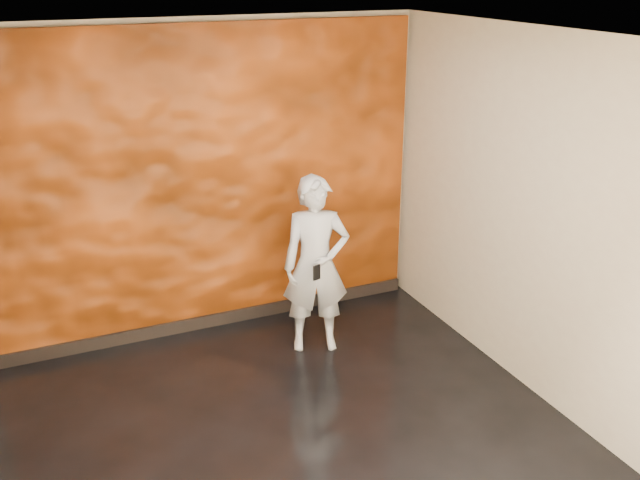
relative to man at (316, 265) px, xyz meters
The scene contains 5 objects.
room 1.51m from the man, 120.46° to the right, with size 4.02×4.02×2.81m.
feature_wall 1.20m from the man, 132.10° to the left, with size 3.90×0.06×2.75m, color #C24F14.
baseboard 1.25m from the man, 133.62° to the left, with size 3.90×0.04×0.12m, color black.
man is the anchor object (origin of this frame).
phone 0.28m from the man, 112.44° to the right, with size 0.07×0.01×0.13m, color black.
Camera 1 is at (-1.55, -3.95, 3.22)m, focal length 40.00 mm.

